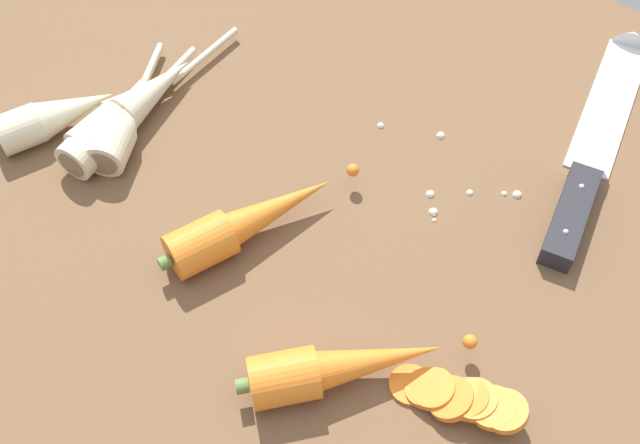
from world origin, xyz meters
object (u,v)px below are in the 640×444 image
(whole_carrot, at_px, (247,222))
(whole_carrot_second, at_px, (339,367))
(parsnip_mid_right, at_px, (134,106))
(parsnip_mid_left, at_px, (114,122))
(carrot_slice_stack, at_px, (458,397))
(parsnip_front, at_px, (123,120))
(chefs_knife, at_px, (601,129))
(parsnip_back, at_px, (56,116))

(whole_carrot, height_order, whole_carrot_second, same)
(whole_carrot_second, height_order, parsnip_mid_right, whole_carrot_second)
(parsnip_mid_right, bearing_deg, parsnip_mid_left, -87.15)
(whole_carrot_second, relative_size, parsnip_mid_right, 0.68)
(whole_carrot_second, relative_size, carrot_slice_stack, 1.48)
(whole_carrot_second, xyz_separation_m, parsnip_front, (-0.33, 0.07, -0.00))
(parsnip_front, bearing_deg, parsnip_mid_left, -118.43)
(parsnip_mid_left, bearing_deg, whole_carrot, -1.72)
(parsnip_front, xyz_separation_m, carrot_slice_stack, (0.41, -0.03, -0.01))
(whole_carrot_second, height_order, parsnip_mid_left, whole_carrot_second)
(whole_carrot, xyz_separation_m, carrot_slice_stack, (0.23, -0.01, -0.01))
(parsnip_front, relative_size, parsnip_mid_left, 0.84)
(chefs_knife, distance_m, whole_carrot, 0.37)
(parsnip_mid_right, bearing_deg, carrot_slice_stack, -6.44)
(parsnip_back, bearing_deg, parsnip_front, 35.03)
(whole_carrot, bearing_deg, whole_carrot_second, -20.50)
(chefs_knife, xyz_separation_m, whole_carrot, (-0.19, -0.32, 0.01))
(chefs_knife, bearing_deg, carrot_slice_stack, -81.60)
(parsnip_front, xyz_separation_m, parsnip_mid_left, (-0.00, -0.01, -0.00))
(parsnip_front, bearing_deg, parsnip_back, -144.97)
(chefs_knife, distance_m, parsnip_back, 0.54)
(whole_carrot_second, xyz_separation_m, parsnip_back, (-0.38, 0.03, -0.00))
(chefs_knife, distance_m, whole_carrot_second, 0.37)
(whole_carrot, bearing_deg, parsnip_back, -173.86)
(whole_carrot, xyz_separation_m, parsnip_mid_right, (-0.18, 0.03, -0.00))
(whole_carrot_second, bearing_deg, parsnip_mid_right, 165.06)
(whole_carrot, height_order, parsnip_mid_left, whole_carrot)
(whole_carrot, bearing_deg, parsnip_front, 175.86)
(parsnip_mid_left, distance_m, parsnip_mid_right, 0.03)
(whole_carrot_second, height_order, parsnip_back, whole_carrot_second)
(whole_carrot, xyz_separation_m, whole_carrot_second, (0.15, -0.06, 0.00))
(chefs_knife, height_order, parsnip_front, parsnip_front)
(carrot_slice_stack, bearing_deg, parsnip_front, 176.25)
(whole_carrot_second, distance_m, parsnip_mid_right, 0.35)
(chefs_knife, xyz_separation_m, parsnip_back, (-0.42, -0.34, 0.01))
(whole_carrot, bearing_deg, chefs_knife, 59.68)
(chefs_knife, height_order, parsnip_mid_right, parsnip_mid_right)
(parsnip_front, distance_m, parsnip_mid_left, 0.01)
(whole_carrot, distance_m, whole_carrot_second, 0.16)
(chefs_knife, height_order, whole_carrot_second, whole_carrot_second)
(parsnip_back, bearing_deg, parsnip_mid_left, 31.33)
(whole_carrot, distance_m, parsnip_mid_left, 0.18)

